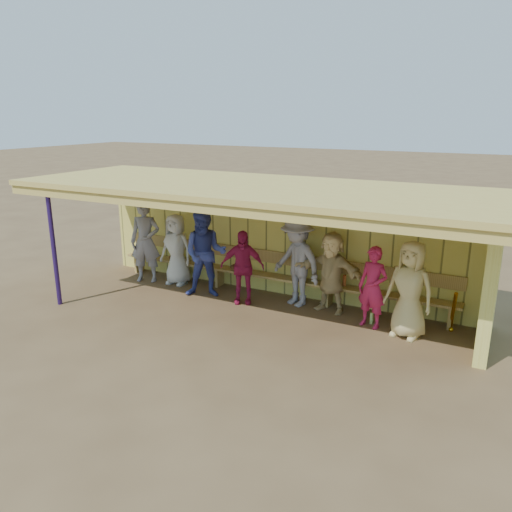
# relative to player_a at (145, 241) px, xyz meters

# --- Properties ---
(ground) EXTENTS (90.00, 90.00, 0.00)m
(ground) POSITION_rel_player_a_xyz_m (2.97, -0.60, -0.94)
(ground) COLOR brown
(ground) RESTS_ON ground
(player_a) EXTENTS (0.80, 0.67, 1.87)m
(player_a) POSITION_rel_player_a_xyz_m (0.00, 0.00, 0.00)
(player_a) COLOR gray
(player_a) RESTS_ON ground
(player_b) EXTENTS (0.79, 0.52, 1.61)m
(player_b) POSITION_rel_player_a_xyz_m (0.74, 0.16, -0.13)
(player_b) COLOR silver
(player_b) RESTS_ON ground
(player_c) EXTENTS (1.11, 1.00, 1.86)m
(player_c) POSITION_rel_player_a_xyz_m (1.76, -0.21, -0.01)
(player_c) COLOR #39459C
(player_c) RESTS_ON ground
(player_d) EXTENTS (0.96, 0.68, 1.51)m
(player_d) POSITION_rel_player_a_xyz_m (2.63, -0.19, -0.18)
(player_d) COLOR #AD1B4A
(player_d) RESTS_ON ground
(player_e) EXTENTS (1.34, 1.07, 1.81)m
(player_e) POSITION_rel_player_a_xyz_m (3.65, 0.21, -0.03)
(player_e) COLOR gray
(player_e) RESTS_ON ground
(player_f) EXTENTS (1.54, 0.71, 1.60)m
(player_f) POSITION_rel_player_a_xyz_m (4.37, 0.21, -0.14)
(player_f) COLOR #D9BB7A
(player_f) RESTS_ON ground
(player_g) EXTENTS (0.61, 0.47, 1.50)m
(player_g) POSITION_rel_player_a_xyz_m (5.28, -0.16, -0.19)
(player_g) COLOR #C01E4D
(player_g) RESTS_ON ground
(player_h) EXTENTS (0.94, 0.72, 1.71)m
(player_h) POSITION_rel_player_a_xyz_m (5.94, -0.29, -0.08)
(player_h) COLOR #D2BC76
(player_h) RESTS_ON ground
(dugout_structure) EXTENTS (8.80, 3.20, 2.50)m
(dugout_structure) POSITION_rel_player_a_xyz_m (3.36, 0.08, 0.76)
(dugout_structure) COLOR #DCD25D
(dugout_structure) RESTS_ON ground
(bench) EXTENTS (7.60, 0.34, 0.93)m
(bench) POSITION_rel_player_a_xyz_m (2.97, 0.51, -0.41)
(bench) COLOR tan
(bench) RESTS_ON ground
(dugout_equipment) EXTENTS (6.34, 0.62, 0.80)m
(dugout_equipment) POSITION_rel_player_a_xyz_m (2.01, 0.38, -0.45)
(dugout_equipment) COLOR orange
(dugout_equipment) RESTS_ON ground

